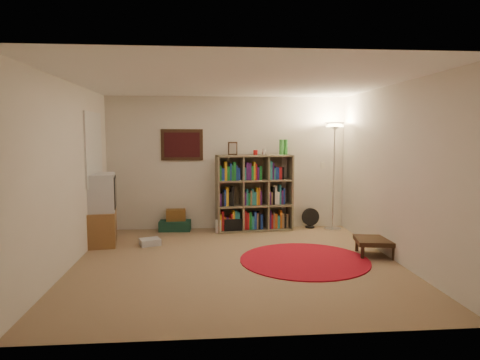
% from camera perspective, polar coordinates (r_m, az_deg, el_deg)
% --- Properties ---
extents(room, '(4.54, 4.54, 2.54)m').
position_cam_1_polar(room, '(5.93, -1.04, 0.97)').
color(room, '#856B4E').
rests_on(room, ground).
extents(bookshelf, '(1.45, 0.55, 1.70)m').
position_cam_1_polar(bookshelf, '(7.99, 1.75, -1.88)').
color(bookshelf, '#70644A').
rests_on(bookshelf, ground).
extents(floor_lamp, '(0.48, 0.48, 2.01)m').
position_cam_1_polar(floor_lamp, '(8.14, 12.49, 5.10)').
color(floor_lamp, white).
rests_on(floor_lamp, ground).
extents(floor_fan, '(0.34, 0.20, 0.38)m').
position_cam_1_polar(floor_fan, '(8.36, 9.37, -5.03)').
color(floor_fan, black).
rests_on(floor_fan, ground).
extents(tv_stand, '(0.67, 0.87, 1.16)m').
position_cam_1_polar(tv_stand, '(7.36, -18.40, -3.86)').
color(tv_stand, brown).
rests_on(tv_stand, ground).
extents(dvd_box, '(0.38, 0.35, 0.10)m').
position_cam_1_polar(dvd_box, '(7.17, -11.91, -8.07)').
color(dvd_box, silver).
rests_on(dvd_box, ground).
extents(suitcase, '(0.60, 0.40, 0.19)m').
position_cam_1_polar(suitcase, '(8.17, -8.63, -5.99)').
color(suitcase, '#133628').
rests_on(suitcase, ground).
extents(wicker_basket, '(0.38, 0.28, 0.21)m').
position_cam_1_polar(wicker_basket, '(8.14, -8.55, -4.62)').
color(wicker_basket, brown).
rests_on(wicker_basket, suitcase).
extents(duffel_bag, '(0.40, 0.35, 0.25)m').
position_cam_1_polar(duffel_bag, '(8.01, -1.00, -5.93)').
color(duffel_bag, black).
rests_on(duffel_bag, ground).
extents(paper_towel, '(0.14, 0.14, 0.24)m').
position_cam_1_polar(paper_towel, '(7.87, -2.89, -6.19)').
color(paper_towel, white).
rests_on(paper_towel, ground).
extents(red_rug, '(1.84, 1.84, 0.02)m').
position_cam_1_polar(red_rug, '(6.26, 8.59, -10.49)').
color(red_rug, maroon).
rests_on(red_rug, ground).
extents(side_table, '(0.64, 0.64, 0.25)m').
position_cam_1_polar(side_table, '(6.71, 17.55, -7.81)').
color(side_table, black).
rests_on(side_table, ground).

